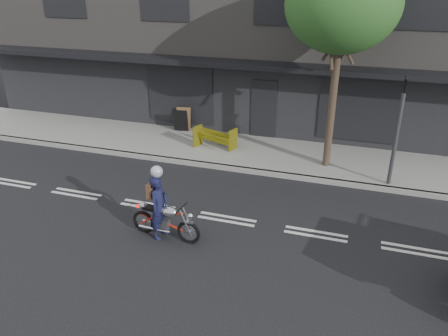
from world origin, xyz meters
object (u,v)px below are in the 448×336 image
Objects in this scene: traffic_light_pole at (396,138)px; motorcycle at (165,220)px; street_tree at (343,5)px; sandwich_board at (181,121)px; rider at (159,207)px; construction_barrier at (213,139)px.

motorcycle is (-5.40, -4.66, -1.14)m from traffic_light_pole.
street_tree is 7.79m from sandwich_board.
rider is at bearing -175.26° from motorcycle.
motorcycle is 1.30× the size of construction_barrier.
sandwich_board is at bearing 115.03° from motorcycle.
street_tree reaches higher than traffic_light_pole.
construction_barrier is at bearing -47.15° from sandwich_board.
street_tree is 4.55× the size of construction_barrier.
traffic_light_pole is at bearing 45.53° from motorcycle.
rider is 7.54m from sandwich_board.
motorcycle is 7.59m from sandwich_board.
rider is at bearing -140.00° from traffic_light_pole.
construction_barrier is 2.44m from sandwich_board.
sandwich_board is at bearing 162.98° from traffic_light_pole.
rider is 1.81× the size of sandwich_board.
street_tree is 4.23m from traffic_light_pole.
motorcycle is at bearing -121.69° from street_tree.
motorcycle is at bearing -79.04° from sandwich_board.
street_tree is at bearing 63.07° from motorcycle.
traffic_light_pole is 8.46m from sandwich_board.
street_tree is 8.04m from motorcycle.
street_tree is at bearing -24.26° from sandwich_board.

